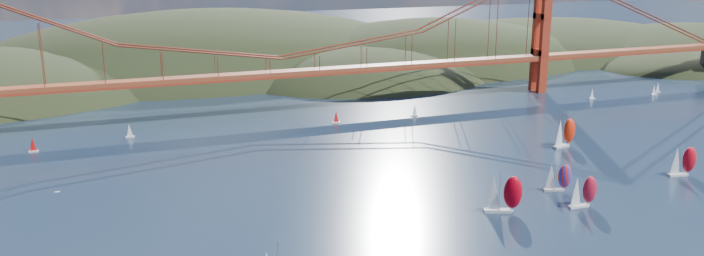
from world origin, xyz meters
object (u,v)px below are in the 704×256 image
object	(u,v)px
racer_2	(682,161)
racer_3	(564,132)
racer_0	(503,193)
racer_rwb	(557,177)
racer_1	(583,191)

from	to	relation	value
racer_2	racer_3	bearing A→B (deg)	117.74
racer_0	racer_rwb	xyz separation A→B (m)	(22.25, 8.09, -1.04)
racer_1	racer_3	world-z (taller)	racer_3
racer_1	racer_2	xyz separation A→B (m)	(42.83, 10.32, 0.31)
racer_1	racer_3	distance (m)	54.93
racer_0	racer_1	size ratio (longest dim) A/B	1.19
racer_0	racer_1	distance (m)	21.43
racer_0	racer_rwb	size ratio (longest dim) A/B	1.26
racer_2	racer_0	bearing A→B (deg)	-167.07
racer_rwb	racer_0	bearing A→B (deg)	-142.86
racer_0	racer_1	world-z (taller)	racer_0
racer_3	racer_1	bearing A→B (deg)	-136.23
racer_0	racer_rwb	bearing A→B (deg)	39.59
racer_3	racer_rwb	bearing A→B (deg)	-143.15
racer_2	racer_3	world-z (taller)	racer_3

